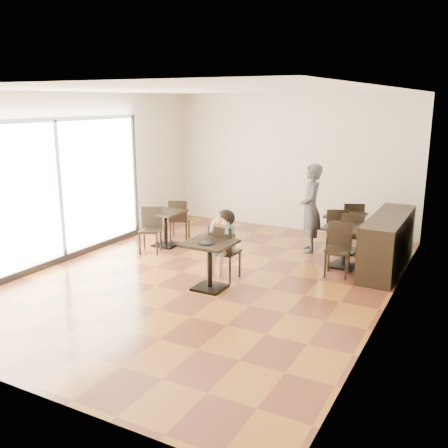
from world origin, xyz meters
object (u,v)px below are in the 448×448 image
Objects in this scene: cafe_table_mid at (344,247)px; chair_left_b at (150,231)px; cafe_table_back at (345,233)px; child at (225,245)px; chair_mid_b at (338,250)px; chair_left_a at (180,220)px; adult_patron at (311,208)px; chair_back_b at (338,236)px; child_chair at (225,252)px; chair_mid_a at (353,236)px; child_table at (210,266)px; cafe_table_left at (166,228)px; chair_back_a at (352,224)px.

cafe_table_mid is 3.85m from chair_left_b.
cafe_table_mid is at bearing -76.07° from cafe_table_back.
child is 2.00m from chair_mid_b.
child is at bearing 117.73° from chair_left_a.
adult_patron is 1.22m from cafe_table_mid.
chair_back_b is at bearing -0.57° from chair_left_b.
child_chair is 1.24× the size of cafe_table_back.
chair_mid_b is at bearing -147.44° from child_chair.
child is 1.30× the size of chair_mid_a.
cafe_table_back is 0.56m from chair_back_b.
cafe_table_back is at bearing 65.79° from child_table.
adult_patron is at bearing 20.91° from cafe_table_left.
child reaches higher than chair_left_a.
child_chair is at bearing -39.55° from chair_left_b.
chair_back_a is at bearing 90.00° from cafe_table_back.
child_table reaches higher than cafe_table_back.
chair_back_a and chair_back_b have the same top height.
child_table is 2.98m from adult_patron.
chair_left_b is at bearing 150.04° from child_table.
cafe_table_left is 0.81× the size of chair_back_a.
child reaches higher than chair_left_b.
chair_back_a is at bearing 98.97° from cafe_table_mid.
adult_patron reaches higher than chair_mid_a.
chair_left_b is at bearing 15.21° from chair_mid_a.
child is 2.32m from cafe_table_mid.
child is 2.48m from chair_back_b.
cafe_table_back reaches higher than cafe_table_mid.
chair_mid_a is (0.27, -0.41, 0.08)m from cafe_table_back.
chair_mid_b is at bearing 75.15° from chair_back_a.
chair_back_a reaches higher than child_table.
chair_left_b is (-3.49, -1.94, 0.07)m from cafe_table_back.
child is at bearing 45.47° from chair_mid_a.
chair_left_a is at bearing 162.94° from chair_mid_b.
cafe_table_back is at bearing 21.65° from cafe_table_left.
child is at bearing 43.53° from chair_back_a.
cafe_table_back is (1.41, 2.58, -0.09)m from child_chair.
cafe_table_back is 1.54m from chair_mid_b.
chair_left_b is at bearing 179.38° from chair_back_b.
cafe_table_mid is (1.65, 1.62, -0.10)m from child_chair.
chair_mid_a reaches higher than chair_left_a.
chair_back_a is 1.00× the size of chair_back_b.
chair_back_b is (0.00, -0.55, 0.08)m from cafe_table_back.
child_table is 3.20m from chair_mid_a.
chair_mid_a is (1.68, 2.17, -0.02)m from child_chair.
chair_left_a is 0.97× the size of chair_back_a.
chair_back_a is (-0.27, 0.96, 0.00)m from chair_mid_a.
cafe_table_left is 3.59m from chair_back_b.
chair_left_a is at bearing -0.43° from chair_mid_a.
chair_back_b is at bearing 120.05° from cafe_table_mid.
chair_left_b is (-3.76, -0.42, -0.01)m from chair_mid_b.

